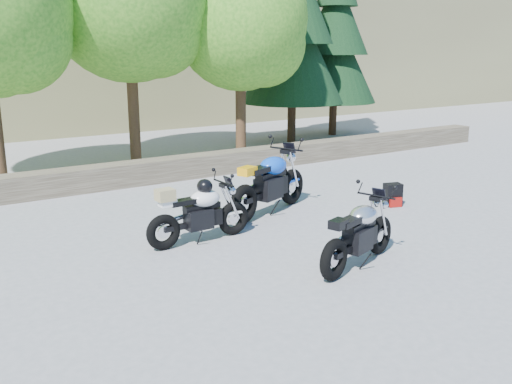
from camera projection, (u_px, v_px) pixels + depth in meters
ground at (282, 260)px, 8.09m from camera, size 90.00×90.00×0.00m
stone_wall at (137, 173)px, 12.50m from camera, size 22.00×0.55×0.50m
tree_decid_mid at (133, 0)px, 13.70m from camera, size 4.08×4.08×6.24m
tree_decid_right at (245, 25)px, 14.82m from camera, size 3.54×3.54×5.41m
conifer_near at (293, 21)px, 17.12m from camera, size 3.17×3.17×7.06m
conifer_far at (335, 37)px, 18.87m from camera, size 2.82×2.82×6.27m
silver_bike at (359, 235)px, 7.76m from camera, size 1.78×0.77×0.92m
white_bike at (199, 212)px, 8.71m from camera, size 1.78×0.56×0.98m
blue_bike at (270, 184)px, 10.24m from camera, size 2.13×1.03×1.12m
backpack at (393, 195)px, 10.80m from camera, size 0.37×0.34×0.43m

